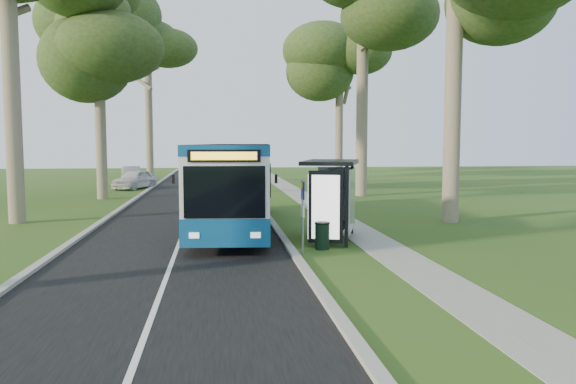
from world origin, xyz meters
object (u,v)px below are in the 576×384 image
(bus_stop_sign, at_px, (303,207))
(car_silver, at_px, (132,174))
(litter_bin, at_px, (322,236))
(bus, at_px, (236,185))
(car_white, at_px, (135,179))
(bus_shelter, at_px, (338,185))

(bus_stop_sign, relative_size, car_silver, 0.55)
(litter_bin, xyz_separation_m, car_silver, (-10.47, 32.05, 0.24))
(bus, height_order, car_silver, bus)
(car_white, bearing_deg, bus, -47.71)
(bus_stop_sign, distance_m, car_white, 26.57)
(bus, height_order, bus_stop_sign, bus)
(bus_stop_sign, distance_m, car_silver, 34.13)
(bus_stop_sign, relative_size, car_white, 0.54)
(litter_bin, relative_size, car_white, 0.21)
(bus_shelter, relative_size, car_white, 0.86)
(bus, bearing_deg, bus_shelter, -42.90)
(bus, height_order, litter_bin, bus)
(litter_bin, bearing_deg, car_white, 110.45)
(bus, relative_size, bus_stop_sign, 5.62)
(bus_stop_sign, bearing_deg, bus, 103.54)
(litter_bin, distance_m, car_silver, 33.72)
(bus_stop_sign, height_order, bus_shelter, bus_shelter)
(bus, bearing_deg, bus_stop_sign, -66.91)
(bus_stop_sign, distance_m, bus_shelter, 2.44)
(bus_stop_sign, xyz_separation_m, litter_bin, (0.72, 0.65, -0.97))
(bus_shelter, bearing_deg, bus, 149.50)
(bus, bearing_deg, car_silver, 111.45)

